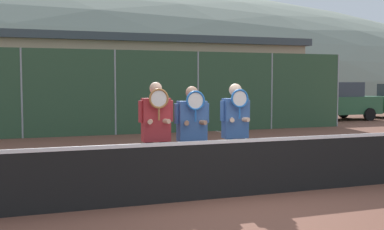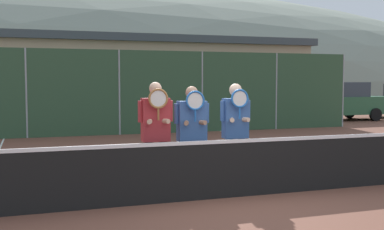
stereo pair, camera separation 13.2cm
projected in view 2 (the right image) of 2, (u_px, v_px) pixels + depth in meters
ground_plane at (227, 198)px, 7.67m from camera, size 120.00×120.00×0.00m
hill_distant at (52, 95)px, 65.51m from camera, size 140.55×78.08×27.33m
clubhouse_building at (116, 77)px, 24.58m from camera, size 20.20×5.50×4.07m
fence_back at (119, 92)px, 16.60m from camera, size 18.33×0.06×2.93m
tennis_net at (227, 168)px, 7.64m from camera, size 10.12×0.09×1.03m
court_line_right_sideline at (321, 157)px, 11.71m from camera, size 0.05×16.00×0.01m
player_leftmost at (156, 129)px, 7.79m from camera, size 0.58×0.34×1.85m
player_center_left at (192, 129)px, 8.07m from camera, size 0.62×0.34×1.78m
player_center_right at (235, 126)px, 8.33m from camera, size 0.56×0.34×1.82m
car_left_of_center at (125, 104)px, 19.62m from camera, size 4.76×1.92×1.84m
car_center at (240, 104)px, 21.20m from camera, size 4.58×1.93×1.66m
car_right_of_center at (337, 101)px, 22.75m from camera, size 4.47×2.09×1.80m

